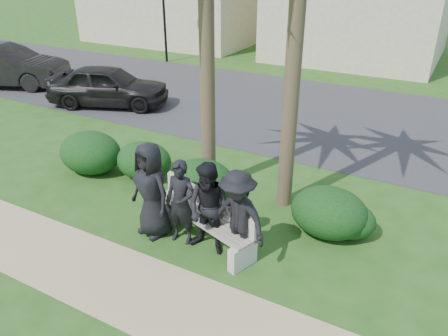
{
  "coord_description": "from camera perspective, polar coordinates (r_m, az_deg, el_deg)",
  "views": [
    {
      "loc": [
        4.2,
        -5.95,
        4.99
      ],
      "look_at": [
        0.36,
        1.0,
        1.04
      ],
      "focal_mm": 35.0,
      "sensor_mm": 36.0,
      "label": 1
    }
  ],
  "objects": [
    {
      "name": "footpath",
      "position": [
        7.73,
        -12.89,
        -14.56
      ],
      "size": [
        30.0,
        1.6,
        0.01
      ],
      "primitive_type": "cube",
      "color": "tan",
      "rests_on": "ground"
    },
    {
      "name": "park_bench",
      "position": [
        8.4,
        -3.05,
        -6.73
      ],
      "size": [
        2.67,
        1.34,
        0.87
      ],
      "rotation": [
        0.0,
        0.0,
        -0.32
      ],
      "color": "gray",
      "rests_on": "ground"
    },
    {
      "name": "man_d",
      "position": [
        7.55,
        1.76,
        -6.47
      ],
      "size": [
        1.25,
        0.87,
        1.77
      ],
      "primitive_type": "imported",
      "rotation": [
        0.0,
        0.0,
        -0.2
      ],
      "color": "black",
      "rests_on": "ground"
    },
    {
      "name": "man_a",
      "position": [
        8.34,
        -9.47,
        -2.88
      ],
      "size": [
        1.05,
        0.81,
        1.9
      ],
      "primitive_type": "imported",
      "rotation": [
        0.0,
        0.0,
        -0.25
      ],
      "color": "black",
      "rests_on": "ground"
    },
    {
      "name": "man_b",
      "position": [
        8.1,
        -5.64,
        -4.52
      ],
      "size": [
        0.65,
        0.47,
        1.67
      ],
      "primitive_type": "imported",
      "rotation": [
        0.0,
        0.0,
        0.12
      ],
      "color": "black",
      "rests_on": "ground"
    },
    {
      "name": "hedge_c",
      "position": [
        9.61,
        -2.84,
        -1.56
      ],
      "size": [
        1.46,
        1.21,
        0.95
      ],
      "primitive_type": "ellipsoid",
      "color": "black",
      "rests_on": "ground"
    },
    {
      "name": "car_a",
      "position": [
        16.24,
        -14.87,
        10.34
      ],
      "size": [
        4.54,
        3.09,
        1.43
      ],
      "primitive_type": "imported",
      "rotation": [
        0.0,
        0.0,
        1.94
      ],
      "color": "black",
      "rests_on": "ground"
    },
    {
      "name": "hedge_e",
      "position": [
        8.83,
        15.87,
        -6.37
      ],
      "size": [
        1.08,
        0.89,
        0.7
      ],
      "primitive_type": "ellipsoid",
      "color": "black",
      "rests_on": "ground"
    },
    {
      "name": "car_b",
      "position": [
        20.19,
        -26.63,
        11.82
      ],
      "size": [
        5.25,
        3.4,
        1.63
      ],
      "primitive_type": "imported",
      "rotation": [
        0.0,
        0.0,
        1.94
      ],
      "color": "black",
      "rests_on": "ground"
    },
    {
      "name": "hedge_a",
      "position": [
        11.36,
        -17.08,
        2.11
      ],
      "size": [
        1.61,
        1.33,
        1.05
      ],
      "primitive_type": "ellipsoid",
      "color": "black",
      "rests_on": "ground"
    },
    {
      "name": "ground",
      "position": [
        8.82,
        -5.25,
        -8.08
      ],
      "size": [
        160.0,
        160.0,
        0.0
      ],
      "primitive_type": "plane",
      "color": "#255016",
      "rests_on": "ground"
    },
    {
      "name": "hedge_b",
      "position": [
        10.75,
        -10.42,
        1.08
      ],
      "size": [
        1.4,
        1.16,
        0.91
      ],
      "primitive_type": "ellipsoid",
      "color": "black",
      "rests_on": "ground"
    },
    {
      "name": "man_c",
      "position": [
        7.77,
        -1.91,
        -5.41
      ],
      "size": [
        0.87,
        0.68,
        1.77
      ],
      "primitive_type": "imported",
      "rotation": [
        0.0,
        0.0,
        0.01
      ],
      "color": "black",
      "rests_on": "ground"
    },
    {
      "name": "hedge_f",
      "position": [
        8.71,
        13.57,
        -5.48
      ],
      "size": [
        1.5,
        1.24,
        0.98
      ],
      "primitive_type": "ellipsoid",
      "color": "black",
      "rests_on": "ground"
    },
    {
      "name": "asphalt_street",
      "position": [
        15.4,
        11.57,
        7.01
      ],
      "size": [
        160.0,
        8.0,
        0.01
      ],
      "primitive_type": "cube",
      "color": "#2D2D30",
      "rests_on": "ground"
    }
  ]
}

